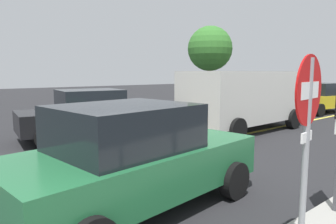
# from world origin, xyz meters

# --- Properties ---
(ground_plane) EXTENTS (80.00, 80.00, 0.00)m
(ground_plane) POSITION_xyz_m (0.00, 0.00, 0.00)
(ground_plane) COLOR #262628
(lane_marking_centre) EXTENTS (28.00, 0.16, 0.01)m
(lane_marking_centre) POSITION_xyz_m (3.00, 0.00, 0.01)
(lane_marking_centre) COLOR #E0D14C
(stop_sign) EXTENTS (0.76, 0.12, 2.34)m
(stop_sign) POSITION_xyz_m (-0.60, -4.93, 1.60)
(stop_sign) COLOR gray
(stop_sign) RESTS_ON ground_plane
(white_van) EXTENTS (5.23, 2.31, 2.20)m
(white_van) POSITION_xyz_m (5.69, 0.47, 1.27)
(white_van) COLOR silver
(white_van) RESTS_ON ground_plane
(car_green_behind_van) EXTENTS (4.29, 2.42, 1.67)m
(car_green_behind_van) POSITION_xyz_m (-1.25, -2.51, 0.83)
(car_green_behind_van) COLOR #236B3D
(car_green_behind_van) RESTS_ON ground_plane
(car_yellow_approaching) EXTENTS (4.26, 2.44, 1.61)m
(car_yellow_approaching) POSITION_xyz_m (13.18, 1.12, 0.81)
(car_yellow_approaching) COLOR gold
(car_yellow_approaching) RESTS_ON ground_plane
(car_black_mid_road) EXTENTS (4.28, 2.49, 1.60)m
(car_black_mid_road) POSITION_xyz_m (0.55, 2.99, 0.80)
(car_black_mid_road) COLOR black
(car_black_mid_road) RESTS_ON ground_plane
(tree_left_verge) EXTENTS (2.83, 2.83, 5.10)m
(tree_left_verge) POSITION_xyz_m (11.04, 7.18, 3.65)
(tree_left_verge) COLOR #513823
(tree_left_verge) RESTS_ON ground_plane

